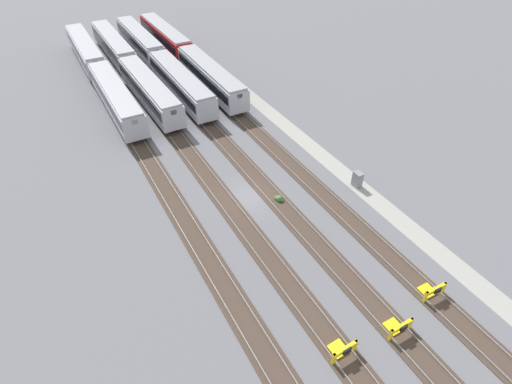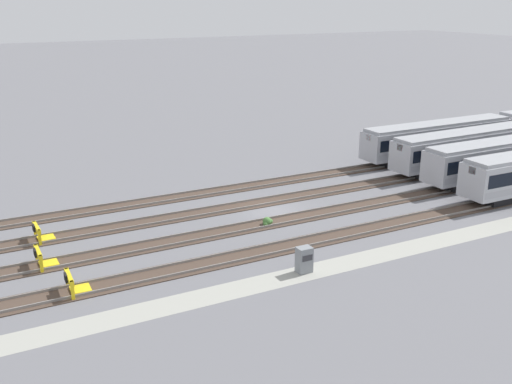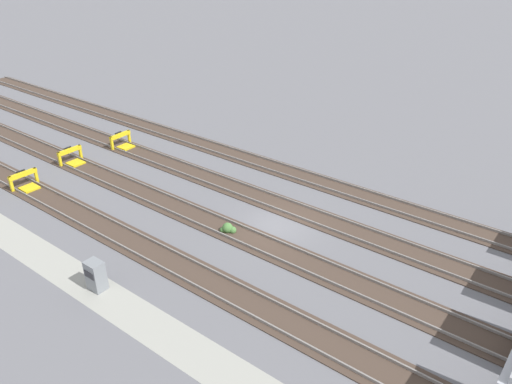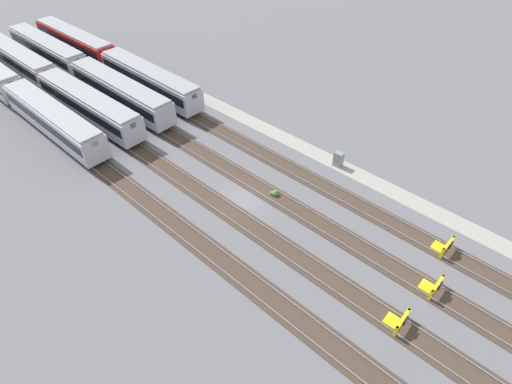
% 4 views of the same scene
% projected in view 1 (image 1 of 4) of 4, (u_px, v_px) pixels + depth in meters
% --- Properties ---
extents(ground_plane, '(400.00, 400.00, 0.00)m').
position_uv_depth(ground_plane, '(248.00, 197.00, 38.51)').
color(ground_plane, slate).
extents(service_walkway, '(54.00, 2.00, 0.01)m').
position_uv_depth(service_walkway, '(334.00, 166.00, 42.43)').
color(service_walkway, '#9E9E93').
rests_on(service_walkway, ground).
extents(rail_track_nearest, '(90.00, 2.23, 0.21)m').
position_uv_depth(rail_track_nearest, '(304.00, 176.00, 40.93)').
color(rail_track_nearest, '#47382D').
rests_on(rail_track_nearest, ground).
extents(rail_track_near_inner, '(90.00, 2.24, 0.21)m').
position_uv_depth(rail_track_near_inner, '(267.00, 190.00, 39.30)').
color(rail_track_near_inner, '#47382D').
rests_on(rail_track_near_inner, ground).
extents(rail_track_middle, '(90.00, 2.24, 0.21)m').
position_uv_depth(rail_track_middle, '(227.00, 204.00, 37.66)').
color(rail_track_middle, '#47382D').
rests_on(rail_track_middle, ground).
extents(rail_track_far_inner, '(90.00, 2.23, 0.21)m').
position_uv_depth(rail_track_far_inner, '(184.00, 219.00, 36.03)').
color(rail_track_far_inner, '#47382D').
rests_on(rail_track_far_inner, ground).
extents(subway_car_front_row_leftmost, '(18.02, 2.94, 3.70)m').
position_uv_depth(subway_car_front_row_leftmost, '(86.00, 50.00, 62.92)').
color(subway_car_front_row_leftmost, '#ADAFB7').
rests_on(subway_car_front_row_leftmost, ground).
extents(subway_car_front_row_left_inner, '(18.02, 2.94, 3.70)m').
position_uv_depth(subway_car_front_row_left_inner, '(114.00, 46.00, 64.52)').
color(subway_car_front_row_left_inner, '#ADAFB7').
rests_on(subway_car_front_row_left_inner, ground).
extents(subway_car_front_row_centre, '(18.00, 2.86, 3.70)m').
position_uv_depth(subway_car_front_row_centre, '(181.00, 84.00, 53.44)').
color(subway_car_front_row_centre, '#ADAFB7').
rests_on(subway_car_front_row_centre, ground).
extents(subway_car_front_row_right_inner, '(18.04, 3.07, 3.70)m').
position_uv_depth(subway_car_front_row_right_inner, '(165.00, 36.00, 67.87)').
color(subway_car_front_row_right_inner, '#B71414').
rests_on(subway_car_front_row_right_inner, ground).
extents(subway_car_front_row_rightmost, '(18.00, 2.85, 3.70)m').
position_uv_depth(subway_car_front_row_rightmost, '(116.00, 98.00, 50.20)').
color(subway_car_front_row_rightmost, '#ADAFB7').
rests_on(subway_car_front_row_rightmost, ground).
extents(subway_car_back_row_leftmost, '(18.02, 2.96, 3.70)m').
position_uv_depth(subway_car_back_row_leftmost, '(140.00, 41.00, 66.34)').
color(subway_car_back_row_leftmost, '#ADAFB7').
rests_on(subway_car_back_row_leftmost, ground).
extents(subway_car_back_row_centre, '(18.05, 3.16, 3.70)m').
position_uv_depth(subway_car_back_row_centre, '(149.00, 91.00, 51.82)').
color(subway_car_back_row_centre, '#ADAFB7').
rests_on(subway_car_back_row_centre, ground).
extents(subway_car_back_row_rightmost, '(18.03, 3.04, 3.70)m').
position_uv_depth(subway_car_back_row_rightmost, '(211.00, 77.00, 55.08)').
color(subway_car_back_row_rightmost, '#ADAFB7').
rests_on(subway_car_back_row_rightmost, ground).
extents(bumper_stop_nearest_track, '(1.37, 2.01, 1.22)m').
position_uv_depth(bumper_stop_nearest_track, '(432.00, 291.00, 29.47)').
color(bumper_stop_nearest_track, yellow).
rests_on(bumper_stop_nearest_track, ground).
extents(bumper_stop_near_inner_track, '(1.34, 2.00, 1.22)m').
position_uv_depth(bumper_stop_near_inner_track, '(398.00, 327.00, 27.16)').
color(bumper_stop_near_inner_track, yellow).
rests_on(bumper_stop_near_inner_track, ground).
extents(bumper_stop_middle_track, '(1.36, 2.01, 1.22)m').
position_uv_depth(bumper_stop_middle_track, '(342.00, 350.00, 25.90)').
color(bumper_stop_middle_track, yellow).
rests_on(bumper_stop_middle_track, ground).
extents(electrical_cabinet, '(0.90, 0.73, 1.60)m').
position_uv_depth(electrical_cabinet, '(357.00, 179.00, 39.33)').
color(electrical_cabinet, gray).
rests_on(electrical_cabinet, ground).
extents(weed_clump, '(0.92, 0.70, 0.64)m').
position_uv_depth(weed_clump, '(279.00, 199.00, 37.94)').
color(weed_clump, '#4C7F3D').
rests_on(weed_clump, ground).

